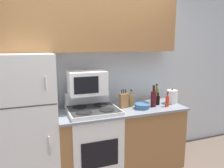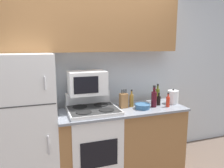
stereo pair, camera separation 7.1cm
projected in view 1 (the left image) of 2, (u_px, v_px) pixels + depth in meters
name	position (u px, v px, depth m)	size (l,w,h in m)	color
wall_back	(90.00, 77.00, 3.14)	(8.00, 0.05, 2.55)	silver
lower_cabinets	(121.00, 139.00, 3.01)	(1.73, 0.60, 0.89)	#9E6B3D
refrigerator	(28.00, 123.00, 2.58)	(0.64, 0.70, 1.64)	white
upper_cabinets	(92.00, 23.00, 2.84)	(2.37, 0.31, 0.75)	#9E6B3D
stove	(93.00, 142.00, 2.85)	(0.64, 0.58, 1.10)	white
microwave	(87.00, 83.00, 2.81)	(0.48, 0.31, 0.30)	white
knife_block	(123.00, 100.00, 2.96)	(0.10, 0.09, 0.26)	#9E6B3D
bowl	(142.00, 106.00, 2.93)	(0.21, 0.21, 0.07)	#335B84
bottle_soy_sauce	(158.00, 100.00, 3.10)	(0.05, 0.05, 0.18)	black
bottle_vinegar	(131.00, 100.00, 3.00)	(0.06, 0.06, 0.24)	olive
bottle_wine_red	(153.00, 98.00, 3.00)	(0.08, 0.08, 0.30)	#470F19
bottle_hot_sauce	(167.00, 101.00, 3.02)	(0.05, 0.05, 0.20)	red
bottle_olive_oil	(156.00, 94.00, 3.32)	(0.06, 0.06, 0.26)	#5B6619
kettle	(172.00, 97.00, 3.18)	(0.16, 0.16, 0.22)	white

